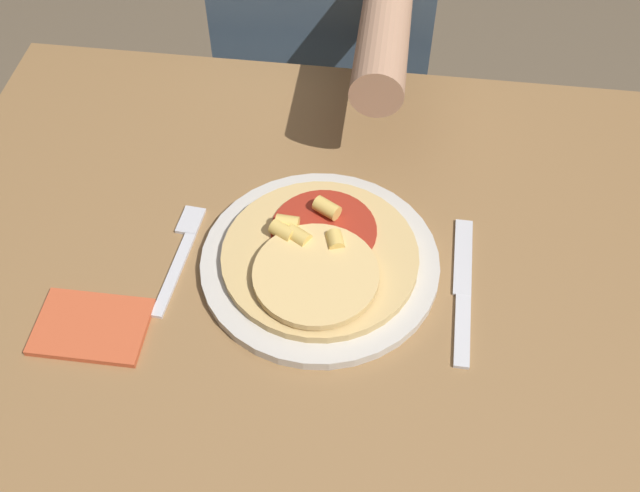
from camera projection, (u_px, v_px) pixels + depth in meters
name	position (u px, v px, depth m)	size (l,w,h in m)	color
dining_table	(347.00, 340.00, 1.00)	(1.14, 0.85, 0.76)	olive
plate	(320.00, 263.00, 0.93)	(0.30, 0.30, 0.01)	beige
pizza	(319.00, 257.00, 0.91)	(0.24, 0.24, 0.04)	tan
fork	(181.00, 251.00, 0.95)	(0.03, 0.18, 0.00)	silver
knife	(463.00, 292.00, 0.91)	(0.02, 0.22, 0.00)	silver
napkin	(92.00, 327.00, 0.87)	(0.13, 0.09, 0.01)	#C6512D
person_diner	(328.00, 29.00, 1.34)	(0.37, 0.52, 1.20)	#2D2D38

